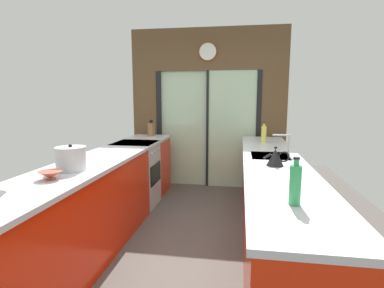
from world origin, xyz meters
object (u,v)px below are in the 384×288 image
Objects in this scene: soap_bottle_near at (295,184)px; knife_block at (151,129)px; stock_pot at (71,159)px; mixing_bowl_far at (50,175)px; soap_bottle_far at (264,134)px; kettle at (275,157)px; oven_range at (136,174)px.

knife_block is at bearing 120.63° from soap_bottle_near.
mixing_bowl_far is at bearing -90.00° from stock_pot.
knife_block is at bearing 164.96° from soap_bottle_far.
soap_bottle_near is at bearing -18.16° from stock_pot.
soap_bottle_far is at bearing -15.04° from knife_block.
kettle is at bearing 14.78° from stock_pot.
soap_bottle_near is at bearing -90.10° from kettle.
knife_block reaches higher than mixing_bowl_far.
stock_pot is at bearing 90.00° from mixing_bowl_far.
soap_bottle_far reaches higher than knife_block.
mixing_bowl_far is 1.94m from kettle.
soap_bottle_far is (1.78, 2.24, 0.09)m from mixing_bowl_far.
soap_bottle_far is (1.78, 1.94, 0.02)m from stock_pot.
soap_bottle_near reaches higher than mixing_bowl_far.
mixing_bowl_far is 0.67× the size of knife_block.
kettle is (1.78, 0.47, -0.02)m from stock_pot.
soap_bottle_near is at bearing -9.05° from mixing_bowl_far.
soap_bottle_far reaches higher than mixing_bowl_far.
soap_bottle_far is at bearing 47.52° from stock_pot.
soap_bottle_far reaches higher than stock_pot.
soap_bottle_near is 1.02× the size of soap_bottle_far.
mixing_bowl_far is at bearing -156.62° from kettle.
oven_range is at bearing 128.49° from soap_bottle_near.
kettle is 0.83× the size of soap_bottle_near.
mixing_bowl_far is 1.80m from soap_bottle_near.
stock_pot is 0.92× the size of soap_bottle_far.
stock_pot is 1.84m from kettle.
kettle is 1.05m from soap_bottle_near.
stock_pot is 0.91× the size of soap_bottle_near.
mixing_bowl_far is at bearing 170.95° from soap_bottle_near.
knife_block reaches higher than stock_pot.
mixing_bowl_far is 2.72m from knife_block.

